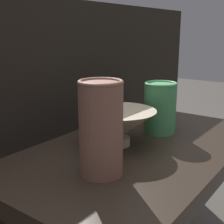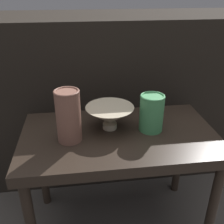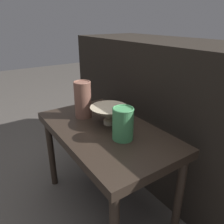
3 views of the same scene
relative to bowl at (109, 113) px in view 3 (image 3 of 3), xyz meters
The scene contains 6 objects.
ground_plane 0.53m from the bowl, 54.49° to the right, with size 8.00×8.00×0.00m, color #4C4742.
table 0.12m from the bowl, 54.49° to the right, with size 0.72×0.41×0.47m.
couch_backdrop 0.48m from the bowl, 86.43° to the left, with size 1.57×0.50×0.83m.
bowl is the anchor object (origin of this frame).
vase_textured_left 0.17m from the bowl, 157.64° to the right, with size 0.09×0.09×0.19m.
vase_colorful_right 0.15m from the bowl, 11.37° to the right, with size 0.09×0.09×0.14m.
Camera 3 is at (0.77, -0.48, 0.93)m, focal length 35.00 mm.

